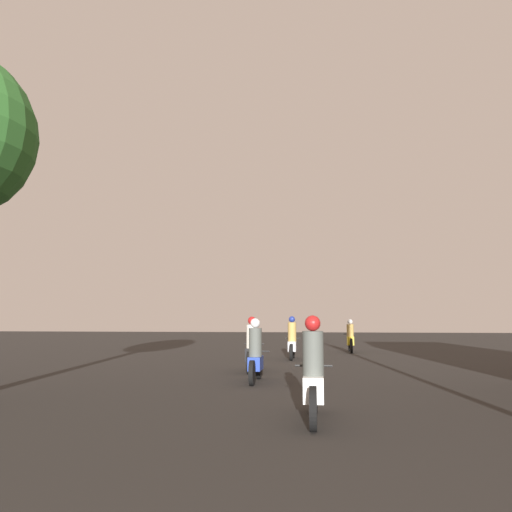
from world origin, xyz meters
TOP-DOWN VIEW (x-y plane):
  - motorcycle_white at (0.78, 7.66)m, footprint 0.60×2.01m
  - motorcycle_blue at (-0.69, 12.21)m, footprint 0.60×1.91m
  - motorcycle_black at (-1.09, 14.62)m, footprint 0.60×1.93m
  - motorcycle_silver at (-0.17, 19.35)m, footprint 0.60×1.96m
  - motorcycle_yellow at (2.29, 23.76)m, footprint 0.60×2.12m

SIDE VIEW (x-z plane):
  - motorcycle_yellow at x=2.29m, z-range -0.15..1.39m
  - motorcycle_blue at x=-0.69m, z-range -0.15..1.40m
  - motorcycle_white at x=0.78m, z-range -0.16..1.43m
  - motorcycle_black at x=-1.09m, z-range -0.17..1.44m
  - motorcycle_silver at x=-0.17m, z-range -0.17..1.47m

